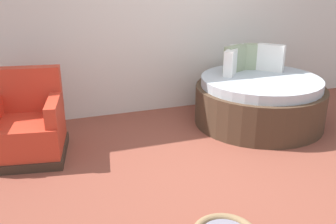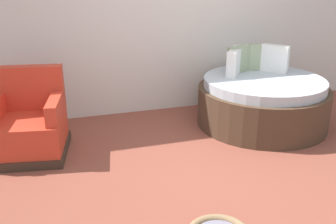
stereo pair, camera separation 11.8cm
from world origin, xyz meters
The scene contains 4 objects.
ground_plane centered at (0.00, 0.00, -0.01)m, with size 8.00×8.00×0.02m, color brown.
back_wall centered at (0.00, 2.12, 1.56)m, with size 8.00×0.12×3.13m, color silver.
round_daybed centered at (1.10, 1.13, 0.33)m, with size 1.70×1.70×1.00m.
red_armchair centered at (-1.83, 1.12, 0.33)m, with size 0.92×0.92×0.94m.
Camera 2 is at (-1.49, -3.02, 1.95)m, focal length 40.40 mm.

